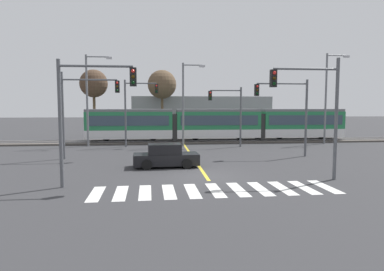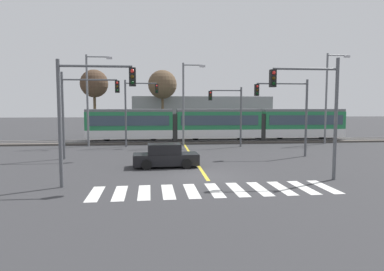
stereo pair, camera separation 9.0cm
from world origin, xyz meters
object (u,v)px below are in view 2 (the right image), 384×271
(traffic_light_far_left, at_px, (136,103))
(street_lamp_east, at_px, (328,93))
(traffic_light_mid_left, at_px, (82,102))
(traffic_light_mid_right, at_px, (289,105))
(street_lamp_west, at_px, (90,94))
(traffic_light_near_left, at_px, (85,103))
(street_lamp_centre, at_px, (186,99))
(bare_tree_far_west, at_px, (94,84))
(sedan_crossing, at_px, (165,156))
(traffic_light_far_right, at_px, (230,107))
(light_rail_tram, at_px, (218,123))
(bare_tree_west, at_px, (162,85))
(traffic_light_near_right, at_px, (315,101))

(traffic_light_far_left, height_order, street_lamp_east, street_lamp_east)
(traffic_light_mid_left, bearing_deg, traffic_light_mid_right, -1.53)
(street_lamp_west, bearing_deg, traffic_light_near_left, -79.77)
(street_lamp_centre, xyz_separation_m, bare_tree_far_west, (-10.16, 8.10, 1.88))
(traffic_light_mid_right, bearing_deg, traffic_light_mid_left, 178.47)
(sedan_crossing, bearing_deg, traffic_light_far_right, 58.14)
(street_lamp_east, relative_size, bare_tree_far_west, 1.14)
(light_rail_tram, bearing_deg, bare_tree_far_west, 161.65)
(sedan_crossing, xyz_separation_m, street_lamp_east, (17.16, 12.06, 4.60))
(sedan_crossing, height_order, street_lamp_centre, street_lamp_centre)
(street_lamp_centre, bearing_deg, sedan_crossing, -101.06)
(traffic_light_far_right, bearing_deg, traffic_light_far_left, 173.44)
(traffic_light_near_left, distance_m, traffic_light_far_left, 16.49)
(sedan_crossing, distance_m, bare_tree_far_west, 21.80)
(traffic_light_far_right, bearing_deg, traffic_light_near_left, -123.86)
(street_lamp_centre, relative_size, bare_tree_west, 0.97)
(bare_tree_far_west, relative_size, bare_tree_west, 0.98)
(traffic_light_near_right, bearing_deg, traffic_light_near_left, -178.14)
(bare_tree_far_west, bearing_deg, traffic_light_near_right, -57.00)
(sedan_crossing, height_order, bare_tree_west, bare_tree_west)
(street_lamp_centre, bearing_deg, street_lamp_west, 175.34)
(traffic_light_far_left, bearing_deg, traffic_light_near_right, -57.28)
(traffic_light_far_left, distance_m, traffic_light_far_right, 9.02)
(traffic_light_far_left, xyz_separation_m, street_lamp_centre, (4.77, 0.03, 0.38))
(light_rail_tram, height_order, traffic_light_mid_right, traffic_light_mid_right)
(traffic_light_mid_right, distance_m, traffic_light_far_right, 7.41)
(traffic_light_mid_right, height_order, street_lamp_east, street_lamp_east)
(traffic_light_near_left, height_order, traffic_light_mid_right, traffic_light_near_left)
(traffic_light_near_right, relative_size, traffic_light_mid_right, 1.08)
(street_lamp_east, xyz_separation_m, bare_tree_far_west, (-25.10, 7.39, 1.22))
(traffic_light_mid_left, distance_m, bare_tree_west, 17.98)
(traffic_light_near_left, relative_size, traffic_light_mid_right, 1.03)
(traffic_light_far_left, bearing_deg, light_rail_tram, 22.14)
(traffic_light_near_right, xyz_separation_m, traffic_light_far_left, (-10.32, 16.06, 0.05))
(traffic_light_mid_left, bearing_deg, bare_tree_west, 69.73)
(sedan_crossing, bearing_deg, traffic_light_mid_left, 146.37)
(traffic_light_near_left, relative_size, bare_tree_west, 0.74)
(light_rail_tram, height_order, sedan_crossing, light_rail_tram)
(traffic_light_far_left, relative_size, bare_tree_west, 0.77)
(traffic_light_far_left, distance_m, bare_tree_far_west, 10.01)
(sedan_crossing, relative_size, bare_tree_west, 0.51)
(light_rail_tram, xyz_separation_m, street_lamp_east, (11.12, -2.76, 3.25))
(traffic_light_near_left, bearing_deg, street_lamp_centre, 69.50)
(street_lamp_centre, xyz_separation_m, bare_tree_west, (-2.13, 9.42, 1.92))
(sedan_crossing, xyz_separation_m, bare_tree_west, (0.09, 20.77, 5.85))
(traffic_light_near_right, bearing_deg, sedan_crossing, 148.67)
(light_rail_tram, distance_m, traffic_light_mid_right, 11.92)
(light_rail_tram, xyz_separation_m, traffic_light_near_right, (1.73, -19.55, 2.16))
(bare_tree_far_west, bearing_deg, traffic_light_mid_left, -83.13)
(sedan_crossing, relative_size, street_lamp_centre, 0.53)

